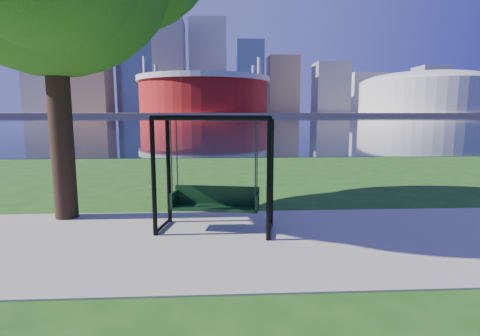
{
  "coord_description": "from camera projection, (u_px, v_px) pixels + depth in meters",
  "views": [
    {
      "loc": [
        -0.25,
        -6.94,
        2.31
      ],
      "look_at": [
        0.13,
        0.0,
        1.27
      ],
      "focal_mm": 28.0,
      "sensor_mm": 36.0,
      "label": 1
    }
  ],
  "objects": [
    {
      "name": "path",
      "position": [
        234.0,
        241.0,
        6.71
      ],
      "size": [
        120.0,
        4.0,
        0.03
      ],
      "primitive_type": "cube",
      "color": "#9E937F",
      "rests_on": "ground"
    },
    {
      "name": "river",
      "position": [
        220.0,
        120.0,
        107.95
      ],
      "size": [
        900.0,
        180.0,
        0.02
      ],
      "primitive_type": "cube",
      "color": "black",
      "rests_on": "ground"
    },
    {
      "name": "arena",
      "position": [
        426.0,
        91.0,
        244.2
      ],
      "size": [
        84.0,
        84.0,
        26.56
      ],
      "color": "beige",
      "rests_on": "far_bank"
    },
    {
      "name": "swing",
      "position": [
        215.0,
        177.0,
        7.16
      ],
      "size": [
        2.34,
        1.34,
        2.25
      ],
      "rotation": [
        0.0,
        0.0,
        -0.18
      ],
      "color": "black",
      "rests_on": "ground"
    },
    {
      "name": "stadium",
      "position": [
        204.0,
        93.0,
        236.67
      ],
      "size": [
        83.0,
        83.0,
        32.0
      ],
      "color": "maroon",
      "rests_on": "far_bank"
    },
    {
      "name": "skyline",
      "position": [
        214.0,
        72.0,
        317.13
      ],
      "size": [
        392.0,
        66.0,
        96.5
      ],
      "color": "gray",
      "rests_on": "far_bank"
    },
    {
      "name": "far_bank",
      "position": [
        220.0,
        114.0,
        309.28
      ],
      "size": [
        900.0,
        228.0,
        2.0
      ],
      "primitive_type": "cube",
      "color": "#937F60",
      "rests_on": "ground"
    },
    {
      "name": "ground",
      "position": [
        233.0,
        233.0,
        7.21
      ],
      "size": [
        900.0,
        900.0,
        0.0
      ],
      "primitive_type": "plane",
      "color": "#1E5114",
      "rests_on": "ground"
    }
  ]
}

